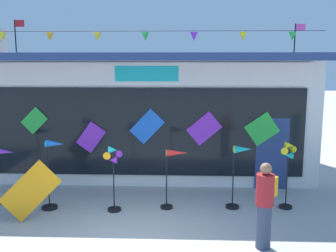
% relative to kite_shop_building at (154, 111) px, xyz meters
% --- Properties ---
extents(ground_plane, '(80.00, 80.00, 0.00)m').
position_rel_kite_shop_building_xyz_m(ground_plane, '(0.02, -5.73, -1.90)').
color(ground_plane, '#ADAAA5').
extents(kite_shop_building, '(10.01, 5.43, 4.87)m').
position_rel_kite_shop_building_xyz_m(kite_shop_building, '(0.00, 0.00, 0.00)').
color(kite_shop_building, silver).
rests_on(kite_shop_building, ground_plane).
extents(wind_spinner_far_left, '(0.70, 0.31, 1.43)m').
position_rel_kite_shop_building_xyz_m(wind_spinner_far_left, '(-3.48, -3.73, -0.89)').
color(wind_spinner_far_left, black).
rests_on(wind_spinner_far_left, ground_plane).
extents(wind_spinner_left, '(0.62, 0.38, 1.69)m').
position_rel_kite_shop_building_xyz_m(wind_spinner_left, '(-2.12, -4.00, -0.93)').
color(wind_spinner_left, black).
rests_on(wind_spinner_left, ground_plane).
extents(wind_spinner_center_left, '(0.42, 0.32, 1.59)m').
position_rel_kite_shop_building_xyz_m(wind_spinner_center_left, '(-0.64, -4.11, -0.82)').
color(wind_spinner_center_left, black).
rests_on(wind_spinner_center_left, ground_plane).
extents(wind_spinner_center_right, '(0.65, 0.30, 1.47)m').
position_rel_kite_shop_building_xyz_m(wind_spinner_center_right, '(0.77, -3.86, -0.88)').
color(wind_spinner_center_right, black).
rests_on(wind_spinner_center_right, ground_plane).
extents(wind_spinner_right, '(0.60, 0.32, 1.56)m').
position_rel_kite_shop_building_xyz_m(wind_spinner_right, '(2.34, -3.78, -0.86)').
color(wind_spinner_right, black).
rests_on(wind_spinner_right, ground_plane).
extents(wind_spinner_far_right, '(0.42, 0.32, 1.66)m').
position_rel_kite_shop_building_xyz_m(wind_spinner_far_right, '(3.50, -3.77, -0.76)').
color(wind_spinner_far_right, black).
rests_on(wind_spinner_far_right, ground_plane).
extents(person_near_camera, '(0.44, 0.47, 1.68)m').
position_rel_kite_shop_building_xyz_m(person_near_camera, '(2.55, -5.81, -1.01)').
color(person_near_camera, '#333D56').
rests_on(person_near_camera, ground_plane).
extents(display_kite_on_ground, '(1.37, 0.29, 1.37)m').
position_rel_kite_shop_building_xyz_m(display_kite_on_ground, '(-2.40, -4.71, -1.21)').
color(display_kite_on_ground, orange).
rests_on(display_kite_on_ground, ground_plane).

